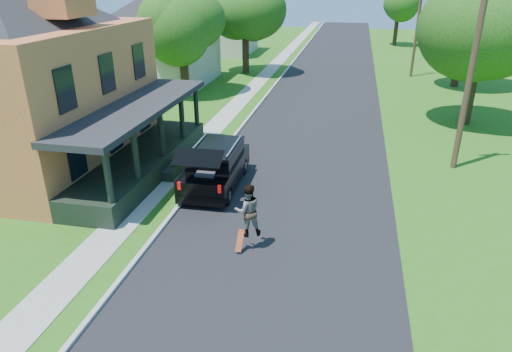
% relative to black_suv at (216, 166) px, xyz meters
% --- Properties ---
extents(ground, '(140.00, 140.00, 0.00)m').
position_rel_black_suv_xyz_m(ground, '(3.20, -5.29, -0.89)').
color(ground, '#2C6313').
rests_on(ground, ground).
extents(street, '(8.00, 120.00, 0.02)m').
position_rel_black_suv_xyz_m(street, '(3.20, 14.71, -0.89)').
color(street, black).
rests_on(street, ground).
extents(curb, '(0.15, 120.00, 0.12)m').
position_rel_black_suv_xyz_m(curb, '(-0.85, 14.71, -0.89)').
color(curb, '#AEAEA9').
rests_on(curb, ground).
extents(sidewalk, '(1.30, 120.00, 0.03)m').
position_rel_black_suv_xyz_m(sidewalk, '(-2.40, 14.71, -0.89)').
color(sidewalk, '#989890').
rests_on(sidewalk, ground).
extents(front_walk, '(6.50, 1.20, 0.03)m').
position_rel_black_suv_xyz_m(front_walk, '(-6.30, 0.71, -0.89)').
color(front_walk, '#989890').
rests_on(front_walk, ground).
extents(main_house, '(15.56, 15.56, 10.10)m').
position_rel_black_suv_xyz_m(main_house, '(-9.60, 0.71, 4.03)').
color(main_house, '#EA7F44').
rests_on(main_house, ground).
extents(neighbor_house_mid, '(12.78, 12.78, 8.30)m').
position_rel_black_suv_xyz_m(neighbor_house_mid, '(-10.30, 18.71, 3.30)').
color(neighbor_house_mid, '#B0AC9C').
rests_on(neighbor_house_mid, ground).
extents(neighbor_house_far, '(12.78, 12.78, 8.30)m').
position_rel_black_suv_xyz_m(neighbor_house_far, '(-10.30, 34.71, 3.30)').
color(neighbor_house_far, '#B0AC9C').
rests_on(neighbor_house_far, ground).
extents(black_suv, '(2.04, 5.05, 2.33)m').
position_rel_black_suv_xyz_m(black_suv, '(0.00, 0.00, 0.00)').
color(black_suv, black).
rests_on(black_suv, ground).
extents(skateboarder, '(1.04, 0.95, 1.74)m').
position_rel_black_suv_xyz_m(skateboarder, '(2.38, -4.34, 0.49)').
color(skateboarder, black).
rests_on(skateboarder, ground).
extents(skateboard, '(0.24, 0.42, 0.67)m').
position_rel_black_suv_xyz_m(skateboard, '(2.18, -4.65, -0.49)').
color(skateboard, '#B2390F').
rests_on(skateboard, ground).
extents(tree_left_mid, '(6.80, 6.43, 8.37)m').
position_rel_black_suv_xyz_m(tree_left_mid, '(-6.76, 14.71, 4.61)').
color(tree_left_mid, black).
rests_on(tree_left_mid, ground).
extents(tree_left_far, '(6.94, 6.58, 8.08)m').
position_rel_black_suv_xyz_m(tree_left_far, '(-4.35, 23.88, 4.36)').
color(tree_left_far, black).
rests_on(tree_left_far, ground).
extents(tree_right_near, '(7.73, 7.46, 9.42)m').
position_rel_black_suv_xyz_m(tree_right_near, '(11.95, 11.60, 5.27)').
color(tree_right_near, black).
rests_on(tree_right_near, ground).
extents(tree_right_far, '(5.61, 5.30, 7.09)m').
position_rel_black_suv_xyz_m(tree_right_far, '(9.96, 45.03, 3.81)').
color(tree_right_far, black).
rests_on(tree_right_far, ground).
extents(utility_pole_near, '(1.60, 0.59, 8.81)m').
position_rel_black_suv_xyz_m(utility_pole_near, '(10.14, 4.27, 3.66)').
color(utility_pole_near, '#3D271C').
rests_on(utility_pole_near, ground).
extents(utility_pole_far, '(1.48, 0.52, 8.14)m').
position_rel_black_suv_xyz_m(utility_pole_far, '(10.20, 25.42, 3.31)').
color(utility_pole_far, '#3D271C').
rests_on(utility_pole_far, ground).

